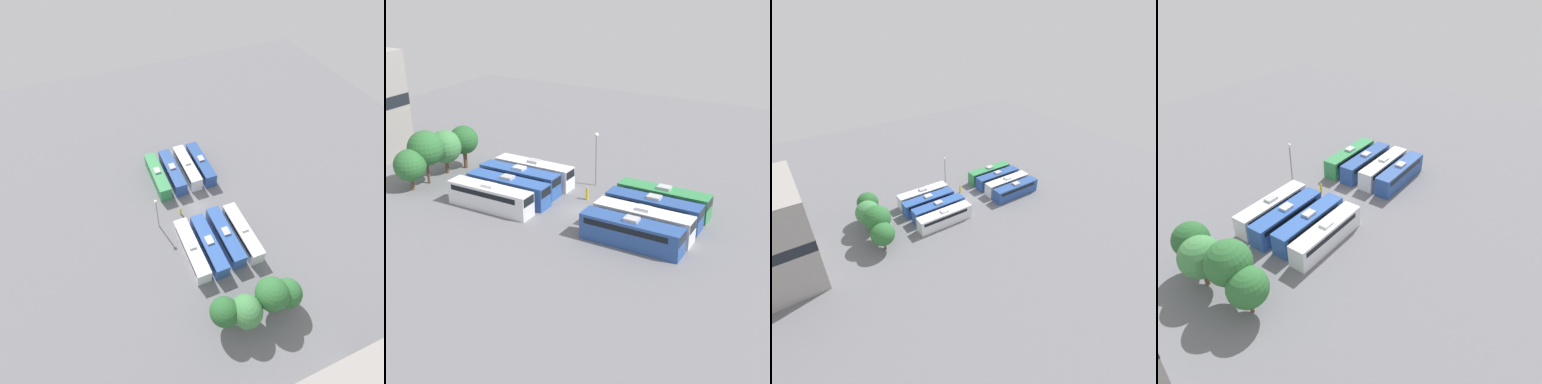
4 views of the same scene
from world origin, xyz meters
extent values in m
plane|color=slate|center=(0.00, 0.00, 0.00)|extent=(122.06, 122.06, 0.00)
cube|color=#284C93|center=(-4.80, -9.51, 1.53)|extent=(2.41, 11.49, 3.06)
cube|color=black|center=(-4.80, -9.23, 2.38)|extent=(2.45, 9.77, 0.67)
cube|color=black|center=(-4.80, -15.25, 2.38)|extent=(2.12, 0.08, 1.07)
cube|color=#B2B2B7|center=(-4.80, -9.51, 3.24)|extent=(1.20, 1.60, 0.35)
cube|color=silver|center=(-1.69, -9.60, 1.53)|extent=(2.41, 11.49, 3.06)
cube|color=black|center=(-1.69, -9.31, 2.38)|extent=(2.45, 9.77, 0.67)
cube|color=black|center=(-1.69, -15.33, 2.38)|extent=(2.12, 0.08, 1.07)
cube|color=silver|center=(-1.69, -9.60, 3.24)|extent=(1.20, 1.60, 0.35)
cube|color=#284C93|center=(1.68, -9.47, 1.53)|extent=(2.41, 11.49, 3.06)
cube|color=black|center=(1.68, -9.19, 2.38)|extent=(2.45, 9.77, 0.67)
cube|color=black|center=(1.68, -15.21, 2.38)|extent=(2.12, 0.08, 1.07)
cube|color=#B2B2B7|center=(1.68, -9.47, 3.24)|extent=(1.20, 1.60, 0.35)
cube|color=#338C4C|center=(4.93, -9.48, 1.53)|extent=(2.41, 11.49, 3.06)
cube|color=black|center=(4.93, -9.19, 2.38)|extent=(2.45, 9.77, 0.67)
cube|color=black|center=(4.93, -15.22, 2.38)|extent=(2.12, 0.08, 1.07)
cube|color=#B2B2B7|center=(4.93, -9.48, 3.24)|extent=(1.20, 1.60, 0.35)
cube|color=silver|center=(-4.81, 9.45, 1.53)|extent=(2.41, 11.49, 3.06)
cube|color=black|center=(-4.81, 9.74, 2.38)|extent=(2.45, 9.77, 0.67)
cube|color=black|center=(-4.81, 3.71, 2.38)|extent=(2.12, 0.08, 1.07)
cube|color=white|center=(-4.81, 9.45, 3.24)|extent=(1.20, 1.60, 0.35)
cube|color=#2D56A8|center=(-1.64, 9.03, 1.53)|extent=(2.41, 11.49, 3.06)
cube|color=black|center=(-1.64, 9.32, 2.38)|extent=(2.45, 9.77, 0.67)
cube|color=black|center=(-1.64, 3.30, 2.38)|extent=(2.12, 0.08, 1.07)
cube|color=#B2B2B7|center=(-1.64, 9.03, 3.24)|extent=(1.20, 1.60, 0.35)
cube|color=#2D56A8|center=(1.73, 9.60, 1.53)|extent=(2.41, 11.49, 3.06)
cube|color=black|center=(1.73, 9.88, 2.38)|extent=(2.45, 9.77, 0.67)
cube|color=black|center=(1.73, 3.86, 2.38)|extent=(2.12, 0.08, 1.07)
cube|color=silver|center=(1.73, 9.60, 3.24)|extent=(1.20, 1.60, 0.35)
cube|color=white|center=(4.83, 9.34, 1.53)|extent=(2.41, 11.49, 3.06)
cube|color=black|center=(4.83, 9.63, 2.38)|extent=(2.45, 9.77, 0.67)
cube|color=black|center=(4.83, 3.60, 2.38)|extent=(2.12, 0.08, 1.07)
cube|color=#B2B2B7|center=(4.83, 9.34, 3.24)|extent=(1.20, 1.60, 0.35)
cylinder|color=gold|center=(3.51, 0.34, 0.76)|extent=(0.36, 0.36, 1.52)
sphere|color=tan|center=(3.51, 0.34, 1.64)|extent=(0.24, 0.24, 0.24)
cylinder|color=gray|center=(8.26, 1.54, 3.53)|extent=(0.20, 0.20, 7.06)
sphere|color=#EAE5C6|center=(8.26, 1.54, 7.24)|extent=(0.60, 0.60, 0.60)
cylinder|color=brown|center=(-5.17, 22.32, 1.02)|extent=(0.42, 0.42, 2.04)
sphere|color=#2D6B33|center=(-5.17, 22.32, 3.55)|extent=(4.32, 4.32, 4.32)
cylinder|color=brown|center=(-2.38, 22.04, 1.70)|extent=(0.37, 0.37, 3.40)
sphere|color=#2D6B33|center=(-2.38, 22.04, 5.11)|extent=(4.87, 4.87, 4.87)
cylinder|color=brown|center=(1.86, 22.52, 1.18)|extent=(0.53, 0.53, 2.35)
sphere|color=#428447|center=(1.86, 22.52, 4.00)|extent=(4.72, 4.72, 4.72)
cylinder|color=brown|center=(4.79, 21.54, 1.43)|extent=(0.59, 0.59, 2.85)
sphere|color=#28602D|center=(4.79, 21.54, 4.32)|extent=(4.19, 4.19, 4.19)
camera|label=1|loc=(14.39, 33.45, 46.47)|focal=28.00mm
camera|label=2|loc=(-51.87, -29.33, 28.82)|focal=50.00mm
camera|label=3|loc=(-46.96, 33.13, 37.79)|focal=28.00mm
camera|label=4|loc=(-28.40, 37.81, 31.03)|focal=35.00mm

